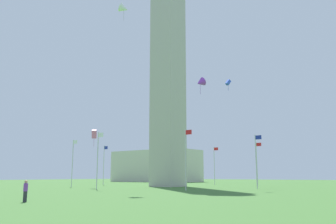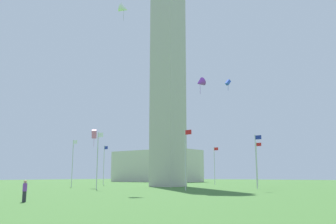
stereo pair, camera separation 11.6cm
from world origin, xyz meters
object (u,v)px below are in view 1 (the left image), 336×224
(flagpole_nw, at_px, (186,157))
(person_purple_shirt, at_px, (25,191))
(kite_purple_delta, at_px, (200,83))
(flagpole_e, at_px, (214,164))
(flagpole_ne, at_px, (257,162))
(kite_pink_box, at_px, (94,134))
(kite_white_delta, at_px, (124,9))
(flagpole_w, at_px, (98,158))
(kite_blue_box, at_px, (228,82))
(flagpole_se, at_px, (158,164))
(flagpole_n, at_px, (256,159))
(obelisk_monument, at_px, (168,67))
(distant_building, at_px, (156,166))
(flagpole_sw, at_px, (73,161))
(flagpole_s, at_px, (104,163))

(flagpole_nw, bearing_deg, person_purple_shirt, -84.78)
(kite_purple_delta, bearing_deg, person_purple_shirt, -83.56)
(flagpole_e, distance_m, kite_purple_delta, 28.57)
(flagpole_ne, bearing_deg, flagpole_e, 157.50)
(kite_pink_box, distance_m, kite_white_delta, 21.65)
(flagpole_w, distance_m, kite_blue_box, 23.23)
(flagpole_se, relative_size, flagpole_w, 1.00)
(flagpole_ne, bearing_deg, kite_white_delta, -108.78)
(flagpole_n, xyz_separation_m, flagpole_w, (-17.31, -17.31, 0.00))
(flagpole_w, bearing_deg, obelisk_monument, 90.19)
(kite_pink_box, xyz_separation_m, kite_purple_delta, (17.97, 5.94, 7.57))
(person_purple_shirt, bearing_deg, kite_pink_box, -5.96)
(flagpole_w, relative_size, kite_blue_box, 4.57)
(obelisk_monument, bearing_deg, person_purple_shirt, -68.73)
(flagpole_e, bearing_deg, obelisk_monument, -90.19)
(kite_white_delta, xyz_separation_m, distant_building, (-38.38, 55.88, -22.98))
(flagpole_e, xyz_separation_m, flagpole_sw, (-12.24, -29.55, 0.00))
(flagpole_s, xyz_separation_m, kite_white_delta, (20.13, -15.46, 23.50))
(flagpole_w, bearing_deg, flagpole_n, 45.00)
(obelisk_monument, relative_size, flagpole_se, 5.46)
(obelisk_monument, bearing_deg, kite_white_delta, -79.46)
(flagpole_ne, distance_m, kite_blue_box, 20.32)
(flagpole_e, bearing_deg, kite_pink_box, -103.32)
(person_purple_shirt, height_order, kite_blue_box, kite_blue_box)
(obelisk_monument, xyz_separation_m, flagpole_w, (0.06, -17.31, -18.32))
(flagpole_n, bearing_deg, kite_white_delta, -133.14)
(flagpole_s, relative_size, kite_purple_delta, 2.99)
(flagpole_n, xyz_separation_m, flagpole_se, (-29.55, 12.24, 0.00))
(flagpole_nw, height_order, kite_blue_box, kite_blue_box)
(flagpole_n, bearing_deg, flagpole_e, 135.00)
(flagpole_e, relative_size, distant_building, 0.29)
(obelisk_monument, bearing_deg, distant_building, 131.30)
(flagpole_s, distance_m, kite_purple_delta, 31.38)
(kite_blue_box, bearing_deg, flagpole_sw, -163.11)
(flagpole_w, bearing_deg, kite_white_delta, 33.24)
(flagpole_e, distance_m, distant_building, 42.42)
(flagpole_ne, xyz_separation_m, kite_blue_box, (2.62, -16.25, 11.92))
(flagpole_s, bearing_deg, distant_building, 114.31)
(kite_blue_box, bearing_deg, flagpole_n, 58.58)
(flagpole_ne, relative_size, flagpole_se, 1.00)
(kite_white_delta, distance_m, kite_blue_box, 20.25)
(flagpole_n, xyz_separation_m, kite_pink_box, (-24.27, -12.08, 4.49))
(obelisk_monument, bearing_deg, flagpole_se, 134.87)
(kite_white_delta, bearing_deg, flagpole_sw, 167.92)
(flagpole_sw, xyz_separation_m, distant_building, (-23.33, 52.66, 0.52))
(flagpole_se, xyz_separation_m, flagpole_nw, (24.48, -24.48, 0.00))
(flagpole_w, distance_m, distant_building, 67.80)
(person_purple_shirt, relative_size, kite_blue_box, 0.90)
(flagpole_ne, relative_size, kite_purple_delta, 2.99)
(obelisk_monument, height_order, flagpole_sw, obelisk_monument)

